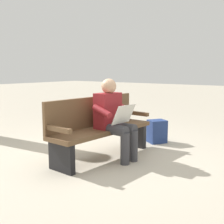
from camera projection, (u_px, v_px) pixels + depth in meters
The scene contains 4 objects.
ground_plane at pixel (103, 157), 4.36m from camera, with size 40.00×40.00×0.00m, color #B7AD99.
bench_near at pixel (99, 127), 4.34m from camera, with size 1.82×0.58×0.90m.
person_seated at pixel (114, 117), 4.21m from camera, with size 0.59×0.59×1.18m.
backpack at pixel (157, 131), 5.22m from camera, with size 0.39×0.38×0.41m.
Camera 1 is at (3.29, 2.64, 1.32)m, focal length 46.51 mm.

